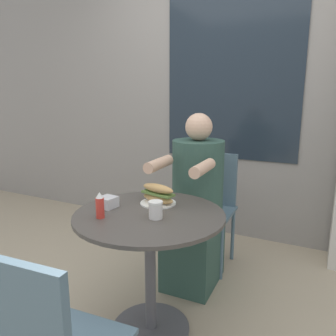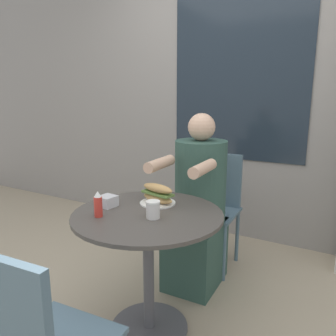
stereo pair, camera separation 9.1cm
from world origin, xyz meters
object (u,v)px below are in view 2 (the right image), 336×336
at_px(condiment_bottle, 98,204).
at_px(sandwich_on_plate, 158,195).
at_px(seated_diner, 198,213).
at_px(diner_chair, 216,199).
at_px(cafe_table, 148,244).
at_px(drink_cup, 153,209).

bearing_deg(condiment_bottle, sandwich_on_plate, 64.39).
bearing_deg(seated_diner, sandwich_on_plate, 80.66).
relative_size(diner_chair, condiment_bottle, 6.43).
bearing_deg(diner_chair, seated_diner, 88.98).
xyz_separation_m(cafe_table, drink_cup, (0.07, -0.05, 0.23)).
distance_m(seated_diner, sandwich_on_plate, 0.50).
height_order(seated_diner, condiment_bottle, seated_diner).
bearing_deg(sandwich_on_plate, cafe_table, -78.53).
bearing_deg(cafe_table, seated_diner, 87.30).
bearing_deg(seated_diner, cafe_table, 85.69).
distance_m(seated_diner, drink_cup, 0.68).
height_order(cafe_table, sandwich_on_plate, sandwich_on_plate).
xyz_separation_m(diner_chair, drink_cup, (0.04, -0.99, 0.23)).
height_order(seated_diner, drink_cup, seated_diner).
relative_size(drink_cup, condiment_bottle, 0.66).
xyz_separation_m(drink_cup, condiment_bottle, (-0.25, -0.12, 0.02)).
bearing_deg(sandwich_on_plate, diner_chair, 85.94).
xyz_separation_m(cafe_table, sandwich_on_plate, (-0.03, 0.15, 0.23)).
height_order(sandwich_on_plate, condiment_bottle, condiment_bottle).
bearing_deg(drink_cup, seated_diner, 93.39).
xyz_separation_m(diner_chair, sandwich_on_plate, (-0.06, -0.78, 0.23)).
bearing_deg(drink_cup, cafe_table, 141.50).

